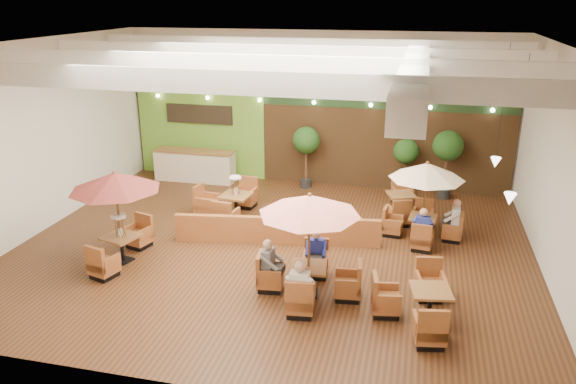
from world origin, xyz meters
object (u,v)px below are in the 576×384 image
(topiary_2, at_px, (448,148))
(diner_2, at_px, (270,260))
(table_3, at_px, (228,204))
(booth_divider, at_px, (277,230))
(table_5, at_px, (400,205))
(service_counter, at_px, (195,166))
(table_0, at_px, (116,194))
(diner_1, at_px, (316,249))
(diner_4, at_px, (454,216))
(topiary_1, at_px, (406,154))
(topiary_0, at_px, (306,143))
(table_4, at_px, (417,304))
(diner_0, at_px, (300,283))
(diner_3, at_px, (423,225))
(table_1, at_px, (309,226))
(table_2, at_px, (426,186))

(topiary_2, xyz_separation_m, diner_2, (-4.15, -7.56, -1.00))
(table_3, bearing_deg, diner_2, -52.49)
(booth_divider, relative_size, table_5, 2.28)
(service_counter, relative_size, table_0, 1.17)
(table_0, distance_m, diner_1, 5.24)
(table_0, relative_size, diner_4, 3.19)
(service_counter, xyz_separation_m, diner_1, (5.85, -6.44, 0.15))
(service_counter, bearing_deg, topiary_1, 1.49)
(table_3, relative_size, topiary_0, 1.20)
(table_0, height_order, table_5, table_0)
(table_3, relative_size, table_4, 1.05)
(table_3, xyz_separation_m, table_4, (5.89, -4.62, -0.11))
(diner_0, bearing_deg, table_4, 9.58)
(table_5, height_order, diner_0, diner_0)
(table_5, bearing_deg, booth_divider, -157.68)
(topiary_1, bearing_deg, diner_1, -105.67)
(table_3, height_order, table_5, table_3)
(table_3, xyz_separation_m, diner_2, (2.49, -4.14, 0.31))
(table_4, xyz_separation_m, topiary_2, (0.74, 8.04, 1.42))
(booth_divider, xyz_separation_m, diner_3, (3.96, 0.52, 0.35))
(table_4, bearing_deg, diner_3, 79.05)
(table_3, relative_size, diner_0, 3.12)
(table_0, distance_m, topiary_1, 9.89)
(booth_divider, relative_size, topiary_2, 2.44)
(topiary_1, bearing_deg, table_3, -147.04)
(table_5, distance_m, diner_1, 5.06)
(topiary_0, bearing_deg, table_4, -62.90)
(table_1, distance_m, topiary_0, 7.73)
(topiary_1, relative_size, topiary_2, 0.85)
(table_0, relative_size, table_3, 0.95)
(topiary_0, xyz_separation_m, diner_0, (1.63, -8.48, -0.89))
(diner_1, distance_m, diner_2, 1.30)
(service_counter, distance_m, table_0, 6.98)
(diner_2, bearing_deg, table_2, 141.27)
(topiary_0, bearing_deg, table_0, -116.31)
(booth_divider, bearing_deg, table_2, 10.01)
(table_5, distance_m, diner_2, 6.28)
(service_counter, bearing_deg, table_3, -52.82)
(table_0, distance_m, diner_2, 4.36)
(table_0, bearing_deg, diner_3, 34.01)
(table_4, bearing_deg, diner_2, 161.95)
(topiary_1, distance_m, diner_1, 6.94)
(table_3, height_order, table_4, table_3)
(topiary_0, height_order, diner_4, topiary_0)
(table_2, distance_m, table_4, 4.57)
(booth_divider, height_order, diner_3, diner_3)
(diner_4, bearing_deg, table_5, 44.89)
(table_1, relative_size, topiary_1, 1.25)
(table_0, distance_m, diner_4, 9.20)
(topiary_2, bearing_deg, diner_4, -87.54)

